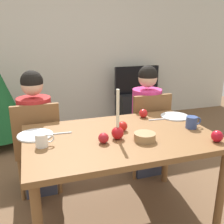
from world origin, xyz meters
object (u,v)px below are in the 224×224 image
Objects in this scene: tv at (137,80)px; mug_right at (192,122)px; plate_right at (175,116)px; person_right_child at (146,123)px; candle_centerpiece at (118,129)px; apple_by_left_plate at (143,113)px; plate_left at (35,135)px; dining_table at (120,145)px; chair_left at (38,143)px; person_left_child at (37,136)px; tv_stand at (136,106)px; chair_right at (147,129)px; mug_left at (42,140)px; apple_far_edge at (122,126)px; apple_near_candle at (217,136)px; apple_by_right_mug at (103,138)px; bowl_walnuts at (145,137)px.

mug_right is (-0.55, -2.34, 0.09)m from tv.
tv is 3.16× the size of plate_right.
person_right_child is at bearing -110.45° from tv.
candle_centerpiece is 4.71× the size of apple_by_left_plate.
plate_left is (-1.75, -2.12, 0.05)m from tv.
chair_left is (-0.59, 0.61, -0.15)m from dining_table.
person_left_child reaches higher than candle_centerpiece.
person_right_child is at bearing 95.74° from mug_right.
chair_left reaches higher than dining_table.
plate_right is at bearing -104.48° from tv_stand.
plate_left is (-1.13, -0.43, 0.24)m from chair_right.
tv is at bearing 63.60° from dining_table.
dining_table is 1.56× the size of chair_right.
chair_left is 0.77× the size of person_right_child.
mug_left reaches higher than dining_table.
person_right_child is at bearing 31.36° from mug_left.
mug_left is (-0.52, 0.04, -0.03)m from candle_centerpiece.
mug_left is at bearing -177.69° from dining_table.
mug_right is at bearing -83.97° from chair_right.
apple_far_edge is at bearing -116.25° from tv.
dining_table is 2.57m from tv.
person_left_child is at bearing 150.05° from mug_right.
candle_centerpiece is at bearing -154.98° from plate_right.
person_left_child is 3.23× the size of candle_centerpiece.
tv reaches higher than mug_right.
mug_left reaches higher than tv_stand.
chair_right reaches higher than apple_by_left_plate.
apple_near_candle is at bearing -101.75° from tv.
mug_right is at bearing -103.26° from tv_stand.
dining_table is 0.58m from mug_left.
mug_left is (-1.09, -0.66, 0.23)m from person_right_child.
apple_by_left_plate is (-0.26, 0.36, -0.01)m from mug_right.
chair_right reaches higher than apple_by_right_mug.
chair_left is at bearing 92.05° from mug_left.
candle_centerpiece is 2.74× the size of mug_right.
apple_by_right_mug is at bearing -139.68° from apple_by_left_plate.
apple_near_candle is (1.18, -0.97, 0.22)m from person_left_child.
chair_right reaches higher than plate_right.
apple_by_right_mug is (-0.50, -0.42, -0.00)m from apple_by_left_plate.
chair_right is 1.02m from apple_by_right_mug.
apple_near_candle is at bearing -35.93° from apple_far_edge.
apple_by_right_mug reaches higher than plate_left.
apple_near_candle is (0.00, -0.29, -0.01)m from mug_right.
apple_far_edge is (0.09, 0.13, -0.03)m from candle_centerpiece.
mug_right is 1.79× the size of apple_by_right_mug.
apple_far_edge is (-0.29, -0.25, -0.00)m from apple_by_left_plate.
apple_near_candle is 0.68m from apple_far_edge.
apple_near_candle is at bearing -38.32° from chair_left.
bowl_walnuts is at bearing -46.74° from chair_left.
candle_centerpiece reaches higher than mug_right.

